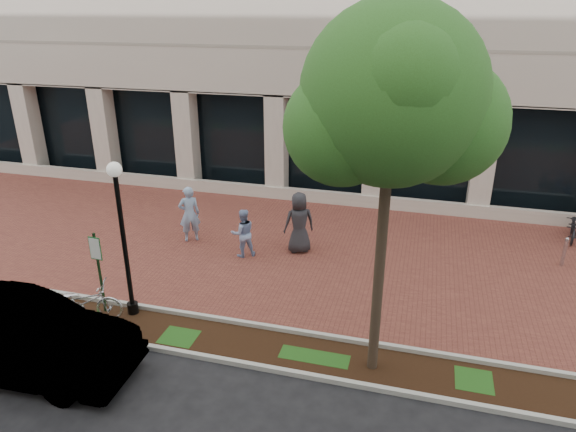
% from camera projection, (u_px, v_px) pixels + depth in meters
% --- Properties ---
extents(ground, '(120.00, 120.00, 0.00)m').
position_uv_depth(ground, '(293.00, 249.00, 16.88)').
color(ground, black).
rests_on(ground, ground).
extents(brick_plaza, '(40.00, 9.00, 0.01)m').
position_uv_depth(brick_plaza, '(293.00, 249.00, 16.88)').
color(brick_plaza, brown).
rests_on(brick_plaza, ground).
extents(planting_strip, '(40.00, 1.50, 0.01)m').
position_uv_depth(planting_strip, '(237.00, 343.00, 12.20)').
color(planting_strip, black).
rests_on(planting_strip, ground).
extents(curb_plaza_side, '(40.00, 0.12, 0.12)m').
position_uv_depth(curb_plaza_side, '(248.00, 324.00, 12.84)').
color(curb_plaza_side, '#B1B2A8').
rests_on(curb_plaza_side, ground).
extents(curb_street_side, '(40.00, 0.12, 0.12)m').
position_uv_depth(curb_street_side, '(225.00, 361.00, 11.51)').
color(curb_street_side, '#B1B2A8').
rests_on(curb_street_side, ground).
extents(parking_sign, '(0.34, 0.07, 2.25)m').
position_uv_depth(parking_sign, '(98.00, 263.00, 12.91)').
color(parking_sign, '#133519').
rests_on(parking_sign, ground).
extents(lamppost, '(0.36, 0.36, 4.09)m').
position_uv_depth(lamppost, '(123.00, 232.00, 12.52)').
color(lamppost, black).
rests_on(lamppost, ground).
extents(street_tree, '(4.04, 3.36, 7.66)m').
position_uv_depth(street_tree, '(395.00, 107.00, 9.23)').
color(street_tree, '#413225').
rests_on(street_tree, ground).
extents(locked_bicycle, '(2.13, 1.21, 1.06)m').
position_uv_depth(locked_bicycle, '(83.00, 302.00, 12.91)').
color(locked_bicycle, silver).
rests_on(locked_bicycle, ground).
extents(pedestrian_left, '(0.84, 0.77, 1.94)m').
position_uv_depth(pedestrian_left, '(189.00, 214.00, 17.18)').
color(pedestrian_left, '#89A7CC').
rests_on(pedestrian_left, ground).
extents(pedestrian_mid, '(0.97, 0.92, 1.59)m').
position_uv_depth(pedestrian_mid, '(243.00, 233.00, 16.17)').
color(pedestrian_mid, '#869CC8').
rests_on(pedestrian_mid, ground).
extents(pedestrian_right, '(1.17, 1.02, 2.01)m').
position_uv_depth(pedestrian_right, '(299.00, 223.00, 16.40)').
color(pedestrian_right, '#26272B').
rests_on(pedestrian_right, ground).
extents(bollard, '(0.12, 0.12, 0.97)m').
position_uv_depth(bollard, '(564.00, 252.00, 15.63)').
color(bollard, '#AFAFB4').
rests_on(bollard, ground).
extents(sedan_near_curb, '(5.13, 1.98, 1.67)m').
position_uv_depth(sedan_near_curb, '(20.00, 338.00, 11.00)').
color(sedan_near_curb, silver).
rests_on(sedan_near_curb, ground).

